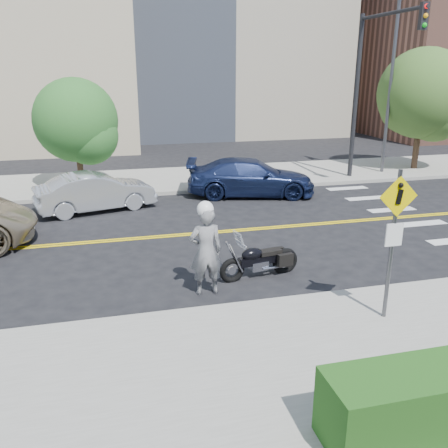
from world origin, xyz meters
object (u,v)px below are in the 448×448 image
object	(u,v)px
pedestrian_sign	(394,231)
parked_car_silver	(96,192)
parked_car_blue	(251,177)
motorcyclist	(206,249)
motorcycle	(260,253)

from	to	relation	value
pedestrian_sign	parked_car_silver	world-z (taller)	pedestrian_sign
parked_car_blue	motorcyclist	bearing A→B (deg)	169.94
parked_car_silver	motorcycle	bearing A→B (deg)	-165.84
motorcycle	parked_car_blue	xyz separation A→B (m)	(2.12, 7.73, 0.12)
parked_car_blue	pedestrian_sign	bearing A→B (deg)	-168.86
motorcyclist	parked_car_silver	bearing A→B (deg)	-72.13
pedestrian_sign	motorcycle	bearing A→B (deg)	121.69
pedestrian_sign	motorcyclist	bearing A→B (deg)	145.60
motorcyclist	motorcycle	distance (m)	1.66
motorcycle	parked_car_silver	size ratio (longest dim) A/B	0.49
pedestrian_sign	motorcycle	world-z (taller)	pedestrian_sign
pedestrian_sign	parked_car_silver	xyz separation A→B (m)	(-5.68, 9.74, -1.27)
motorcycle	parked_car_blue	distance (m)	8.01
parked_car_silver	parked_car_blue	xyz separation A→B (m)	(6.08, 0.77, 0.05)
motorcycle	parked_car_blue	size ratio (longest dim) A/B	0.40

